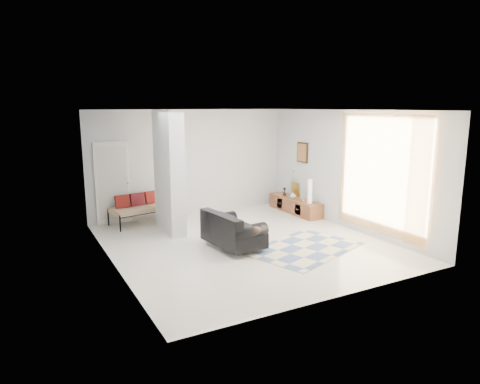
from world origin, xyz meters
TOP-DOWN VIEW (x-y plane):
  - floor at (0.00, 0.00)m, footprint 6.00×6.00m
  - ceiling at (0.00, 0.00)m, footprint 6.00×6.00m
  - wall_back at (0.00, 3.00)m, footprint 6.00×0.00m
  - wall_front at (0.00, -3.00)m, footprint 6.00×0.00m
  - wall_left at (-2.75, 0.00)m, footprint 0.00×6.00m
  - wall_right at (2.75, 0.00)m, footprint 0.00×6.00m
  - partition_column at (-1.10, 1.60)m, footprint 0.35×1.20m
  - hallway_door at (-2.10, 2.96)m, footprint 0.85×0.06m
  - curtain at (2.67, -1.15)m, footprint 0.00×2.55m
  - wall_art at (2.72, 1.70)m, footprint 0.04×0.45m
  - media_console at (2.52, 1.70)m, footprint 0.45×1.94m
  - loveseat at (-0.42, -0.17)m, footprint 0.95×1.46m
  - daybed at (-1.43, 2.62)m, footprint 1.81×1.03m
  - area_rug at (0.90, -0.90)m, footprint 2.69×2.22m
  - cylinder_lamp at (2.50, 1.03)m, footprint 0.11×0.11m
  - bronze_figurine at (2.47, 2.16)m, footprint 0.13×0.13m
  - vase at (2.47, 1.75)m, footprint 0.18×0.18m

SIDE VIEW (x-z plane):
  - floor at x=0.00m, z-range 0.00..0.00m
  - area_rug at x=0.90m, z-range 0.00..0.01m
  - media_console at x=2.52m, z-range -0.20..0.60m
  - loveseat at x=-0.42m, z-range -0.02..0.74m
  - daybed at x=-1.43m, z-range 0.03..0.80m
  - vase at x=2.47m, z-range 0.40..0.58m
  - bronze_figurine at x=2.47m, z-range 0.40..0.63m
  - cylinder_lamp at x=2.50m, z-range 0.40..1.03m
  - hallway_door at x=-2.10m, z-range 0.00..2.04m
  - partition_column at x=-1.10m, z-range 0.00..2.80m
  - wall_back at x=0.00m, z-range -1.60..4.40m
  - wall_front at x=0.00m, z-range -1.60..4.40m
  - wall_left at x=-2.75m, z-range -1.60..4.40m
  - wall_right at x=2.75m, z-range -1.60..4.40m
  - curtain at x=2.67m, z-range 0.17..2.72m
  - wall_art at x=2.72m, z-range 1.38..1.92m
  - ceiling at x=0.00m, z-range 2.80..2.80m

